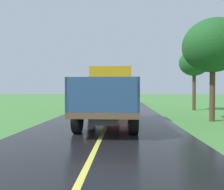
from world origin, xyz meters
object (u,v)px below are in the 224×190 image
at_px(roadside_tree_mid_right, 194,63).
at_px(roadside_tree_near_left, 213,46).
at_px(banana_truck_far, 118,92).
at_px(banana_truck_near, 109,94).

bearing_deg(roadside_tree_mid_right, roadside_tree_near_left, -100.59).
xyz_separation_m(banana_truck_far, roadside_tree_mid_right, (6.60, -7.01, 2.53)).
height_order(banana_truck_near, roadside_tree_mid_right, roadside_tree_mid_right).
bearing_deg(banana_truck_far, roadside_tree_near_left, -67.96).
bearing_deg(banana_truck_far, roadside_tree_mid_right, -46.72).
bearing_deg(roadside_tree_near_left, banana_truck_far, 112.04).
height_order(banana_truck_near, roadside_tree_near_left, roadside_tree_near_left).
bearing_deg(roadside_tree_mid_right, banana_truck_near, -130.83).
xyz_separation_m(roadside_tree_near_left, roadside_tree_mid_right, (1.19, 6.36, -0.08)).
height_order(roadside_tree_near_left, roadside_tree_mid_right, roadside_tree_near_left).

